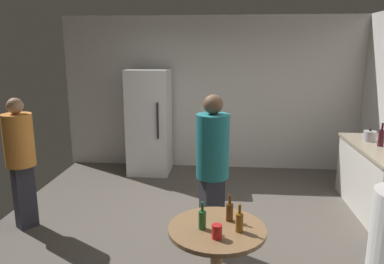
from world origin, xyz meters
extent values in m
cube|color=#5B544C|center=(0.00, 0.00, -0.05)|extent=(5.20, 5.20, 0.10)
cube|color=silver|center=(0.00, 2.63, 1.35)|extent=(5.32, 0.06, 2.70)
cube|color=white|center=(-1.06, 2.20, 0.90)|extent=(0.70, 0.65, 1.80)
cube|color=#262628|center=(-0.85, 1.86, 0.99)|extent=(0.03, 0.03, 0.60)
cube|color=beige|center=(2.28, 0.84, 0.43)|extent=(0.60, 1.61, 0.86)
cube|color=tan|center=(2.28, 0.84, 0.88)|extent=(0.64, 1.65, 0.04)
cylinder|color=#B2B2B7|center=(2.23, 1.17, 0.97)|extent=(0.17, 0.17, 0.14)
sphere|color=black|center=(2.23, 1.17, 1.06)|extent=(0.04, 0.04, 0.04)
cone|color=#B2B2B7|center=(2.35, 1.17, 0.98)|extent=(0.09, 0.04, 0.06)
cylinder|color=#3F141E|center=(2.27, 0.90, 1.01)|extent=(0.08, 0.08, 0.22)
cylinder|color=#3F141E|center=(2.27, 0.90, 1.17)|extent=(0.03, 0.03, 0.09)
cylinder|color=olive|center=(0.19, -1.20, 0.72)|extent=(0.80, 0.80, 0.03)
cylinder|color=#8C5919|center=(0.37, -1.25, 0.81)|extent=(0.06, 0.06, 0.15)
cylinder|color=#8C5919|center=(0.37, -1.25, 0.93)|extent=(0.02, 0.02, 0.08)
cylinder|color=#593314|center=(0.29, -1.07, 0.81)|extent=(0.06, 0.06, 0.15)
cylinder|color=#593314|center=(0.29, -1.07, 0.93)|extent=(0.02, 0.02, 0.08)
cylinder|color=#26662D|center=(0.07, -1.24, 0.81)|extent=(0.06, 0.06, 0.15)
cylinder|color=#26662D|center=(0.07, -1.24, 0.93)|extent=(0.02, 0.02, 0.08)
cylinder|color=red|center=(0.20, -1.38, 0.79)|extent=(0.08, 0.08, 0.11)
cube|color=#2D2D38|center=(-2.17, 0.03, 0.39)|extent=(0.27, 0.28, 0.79)
cylinder|color=orange|center=(-2.17, 0.03, 1.10)|extent=(0.48, 0.48, 0.62)
sphere|color=tan|center=(-2.17, 0.03, 1.50)|extent=(0.19, 0.19, 0.19)
cube|color=#2D2D38|center=(0.12, -0.31, 0.42)|extent=(0.28, 0.26, 0.84)
cylinder|color=#1E727A|center=(0.12, -0.31, 1.17)|extent=(0.46, 0.46, 0.67)
sphere|color=brown|center=(0.12, -0.31, 1.60)|extent=(0.20, 0.20, 0.20)
camera|label=1|loc=(0.24, -3.95, 2.16)|focal=34.51mm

